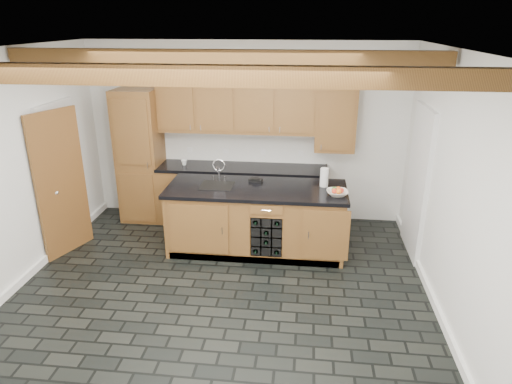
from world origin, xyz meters
TOP-DOWN VIEW (x-y plane):
  - ground at (0.00, 0.00)m, footprint 5.00×5.00m
  - room_shell at (-0.09, 0.53)m, footprint 5.01×5.00m
  - back_cabinetry at (-0.38, 2.24)m, footprint 3.65×0.62m
  - island at (0.31, 1.28)m, footprint 2.48×0.96m
  - faucet at (-0.25, 1.33)m, footprint 0.45×0.40m
  - kitchen_scale at (0.26, 1.53)m, footprint 0.20×0.14m
  - fruit_bowl at (1.38, 1.11)m, footprint 0.30×0.30m
  - fruit_cluster at (1.38, 1.11)m, footprint 0.16×0.17m
  - paper_towel at (1.22, 1.45)m, footprint 0.11×0.11m
  - mug at (-0.95, 2.19)m, footprint 0.12×0.12m

SIDE VIEW (x-z plane):
  - ground at x=0.00m, z-range 0.00..0.00m
  - island at x=0.31m, z-range 0.00..0.93m
  - kitchen_scale at x=0.26m, z-range 0.93..0.98m
  - fruit_bowl at x=1.38m, z-range 0.93..1.00m
  - faucet at x=-0.25m, z-range 0.79..1.14m
  - mug at x=-0.95m, z-range 0.93..1.01m
  - back_cabinetry at x=-0.38m, z-range -0.12..2.08m
  - fruit_cluster at x=1.38m, z-range 0.97..1.04m
  - paper_towel at x=1.22m, z-range 0.93..1.19m
  - room_shell at x=-0.09m, z-range -0.97..4.03m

